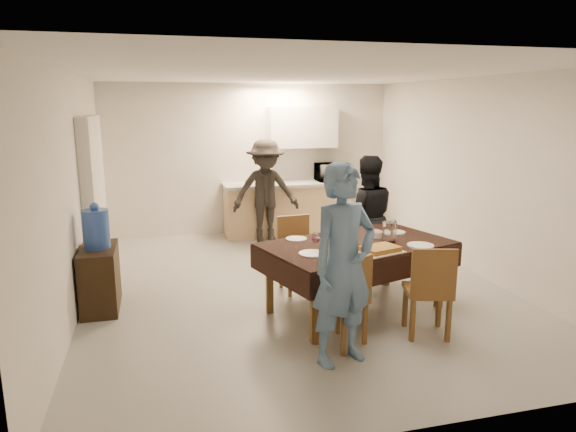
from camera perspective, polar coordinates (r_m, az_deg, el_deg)
name	(u,v)px	position (r m, az deg, el deg)	size (l,w,h in m)	color
floor	(295,287)	(6.51, 0.76, -7.89)	(5.00, 6.00, 0.02)	#9D9D99
ceiling	(295,73)	(6.11, 0.84, 15.63)	(5.00, 6.00, 0.02)	white
wall_back	(250,159)	(9.08, -4.22, 6.31)	(5.00, 0.02, 2.60)	silver
wall_front	(417,254)	(3.44, 14.11, -4.06)	(5.00, 0.02, 2.60)	silver
wall_left	(73,194)	(6.03, -22.80, 2.32)	(0.02, 6.00, 2.60)	silver
wall_right	(477,177)	(7.24, 20.30, 4.05)	(0.02, 6.00, 2.60)	silver
stub_partition	(94,197)	(7.23, -20.71, 2.00)	(0.15, 1.40, 2.10)	silver
kitchen_base_cabinet	(288,210)	(9.03, -0.02, 0.73)	(2.20, 0.60, 0.86)	tan
kitchen_worktop	(288,184)	(8.95, -0.02, 3.58)	(2.24, 0.64, 0.05)	#AEADA9
upper_cabinet	(302,127)	(9.07, 1.62, 9.82)	(1.20, 0.34, 0.70)	white
dining_table	(357,246)	(5.64, 7.65, -3.31)	(2.24, 1.69, 0.78)	black
chair_near_left	(345,293)	(4.80, 6.31, -8.51)	(0.56, 0.58, 0.48)	brown
chair_near_right	(433,282)	(5.16, 15.79, -7.11)	(0.52, 0.53, 0.51)	brown
chair_far_left	(300,249)	(6.15, 1.37, -3.66)	(0.44, 0.44, 0.49)	brown
chair_far_right	(370,246)	(6.46, 9.08, -3.35)	(0.50, 0.51, 0.46)	brown
console	(100,278)	(6.11, -20.15, -6.51)	(0.38, 0.76, 0.71)	black
water_jug	(96,229)	(5.96, -20.56, -1.36)	(0.28, 0.28, 0.43)	blue
wine_bottle	(351,227)	(5.61, 7.04, -1.19)	(0.08, 0.08, 0.34)	black
water_pitcher	(389,232)	(5.69, 11.15, -1.75)	(0.14, 0.14, 0.22)	white
savoury_tart	(380,249)	(5.32, 10.20, -3.63)	(0.43, 0.32, 0.05)	#C7883A
salad_bowl	(376,234)	(5.89, 9.72, -2.00)	(0.16, 0.16, 0.06)	silver
mushroom_dish	(343,235)	(5.86, 6.18, -2.15)	(0.18, 0.18, 0.03)	silver
wine_glass_a	(316,243)	(5.19, 3.08, -2.97)	(0.09, 0.09, 0.21)	white
wine_glass_b	(393,227)	(6.05, 11.63, -1.17)	(0.08, 0.08, 0.18)	white
wine_glass_c	(330,229)	(5.81, 4.74, -1.48)	(0.08, 0.08, 0.18)	white
plate_near_left	(312,254)	(5.16, 2.71, -4.19)	(0.27, 0.27, 0.02)	silver
plate_near_right	(420,245)	(5.62, 14.50, -3.19)	(0.28, 0.28, 0.02)	silver
plate_far_left	(296,239)	(5.71, 0.93, -2.55)	(0.23, 0.23, 0.01)	silver
plate_far_right	(395,232)	(6.13, 11.82, -1.77)	(0.23, 0.23, 0.01)	silver
microwave	(332,172)	(9.16, 4.97, 4.89)	(0.57, 0.38, 0.31)	white
person_near	(343,265)	(4.46, 6.19, -5.47)	(0.65, 0.43, 1.78)	#54759D
person_far	(366,217)	(6.77, 8.66, -0.12)	(0.78, 0.61, 1.61)	black
person_kitchen	(266,191)	(8.42, -2.48, 2.75)	(1.10, 0.63, 1.70)	black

